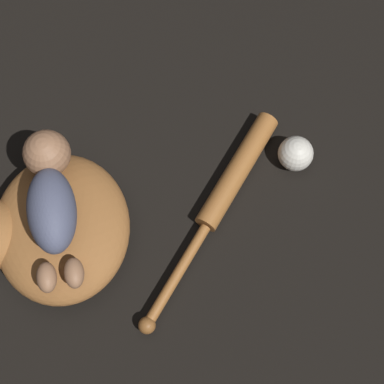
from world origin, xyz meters
The scene contains 5 objects.
ground_plane centered at (0.00, 0.00, 0.00)m, with size 6.00×6.00×0.00m, color black.
baseball_glove centered at (0.03, 0.05, 0.05)m, with size 0.39×0.39×0.10m.
baby_figure centered at (0.06, 0.02, 0.15)m, with size 0.32×0.16×0.10m.
baseball_bat centered at (-0.04, -0.31, 0.02)m, with size 0.34×0.46×0.05m.
baseball centered at (-0.02, -0.48, 0.04)m, with size 0.08×0.08×0.08m.
Camera 1 is at (-0.46, -0.03, 1.28)m, focal length 60.00 mm.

